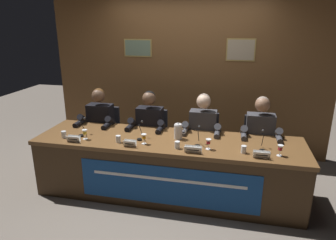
% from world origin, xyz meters
% --- Properties ---
extents(ground_plane, '(12.00, 12.00, 0.00)m').
position_xyz_m(ground_plane, '(0.00, 0.00, 0.00)').
color(ground_plane, '#70665B').
extents(wall_back_panelled, '(4.50, 0.14, 2.60)m').
position_xyz_m(wall_back_panelled, '(0.00, 1.48, 1.30)').
color(wall_back_panelled, brown).
rests_on(wall_back_panelled, ground_plane).
extents(conference_table, '(3.30, 0.89, 0.74)m').
position_xyz_m(conference_table, '(0.00, -0.12, 0.51)').
color(conference_table, brown).
rests_on(conference_table, ground_plane).
extents(chair_far_left, '(0.44, 0.45, 0.90)m').
position_xyz_m(chair_far_left, '(-1.13, 0.63, 0.43)').
color(chair_far_left, black).
rests_on(chair_far_left, ground_plane).
extents(panelist_far_left, '(0.51, 0.48, 1.22)m').
position_xyz_m(panelist_far_left, '(-1.13, 0.43, 0.71)').
color(panelist_far_left, black).
rests_on(panelist_far_left, ground_plane).
extents(nameplate_far_left, '(0.17, 0.06, 0.08)m').
position_xyz_m(nameplate_far_left, '(-1.10, -0.33, 0.78)').
color(nameplate_far_left, white).
rests_on(nameplate_far_left, conference_table).
extents(juice_glass_far_left, '(0.06, 0.06, 0.12)m').
position_xyz_m(juice_glass_far_left, '(-1.00, -0.22, 0.83)').
color(juice_glass_far_left, white).
rests_on(juice_glass_far_left, conference_table).
extents(water_cup_far_left, '(0.06, 0.06, 0.08)m').
position_xyz_m(water_cup_far_left, '(-1.29, -0.23, 0.78)').
color(water_cup_far_left, silver).
rests_on(water_cup_far_left, conference_table).
extents(microphone_far_left, '(0.06, 0.17, 0.22)m').
position_xyz_m(microphone_far_left, '(-1.10, -0.10, 0.82)').
color(microphone_far_left, black).
rests_on(microphone_far_left, conference_table).
extents(chair_center_left, '(0.44, 0.45, 0.90)m').
position_xyz_m(chair_center_left, '(-0.38, 0.63, 0.43)').
color(chair_center_left, black).
rests_on(chair_center_left, ground_plane).
extents(panelist_center_left, '(0.51, 0.48, 1.22)m').
position_xyz_m(panelist_center_left, '(-0.38, 0.43, 0.71)').
color(panelist_center_left, black).
rests_on(panelist_center_left, ground_plane).
extents(nameplate_center_left, '(0.15, 0.06, 0.08)m').
position_xyz_m(nameplate_center_left, '(-0.38, -0.32, 0.78)').
color(nameplate_center_left, white).
rests_on(nameplate_center_left, conference_table).
extents(juice_glass_center_left, '(0.06, 0.06, 0.12)m').
position_xyz_m(juice_glass_center_left, '(-0.25, -0.21, 0.83)').
color(juice_glass_center_left, white).
rests_on(juice_glass_center_left, conference_table).
extents(water_cup_center_left, '(0.06, 0.06, 0.08)m').
position_xyz_m(water_cup_center_left, '(-0.56, -0.23, 0.78)').
color(water_cup_center_left, silver).
rests_on(water_cup_center_left, conference_table).
extents(microphone_center_left, '(0.06, 0.17, 0.22)m').
position_xyz_m(microphone_center_left, '(-0.34, -0.07, 0.82)').
color(microphone_center_left, black).
rests_on(microphone_center_left, conference_table).
extents(chair_center_right, '(0.44, 0.45, 0.90)m').
position_xyz_m(chair_center_right, '(0.38, 0.63, 0.43)').
color(chair_center_right, black).
rests_on(chair_center_right, ground_plane).
extents(panelist_center_right, '(0.51, 0.48, 1.22)m').
position_xyz_m(panelist_center_right, '(0.38, 0.43, 0.71)').
color(panelist_center_right, black).
rests_on(panelist_center_right, ground_plane).
extents(nameplate_center_right, '(0.19, 0.06, 0.08)m').
position_xyz_m(nameplate_center_right, '(0.36, -0.34, 0.78)').
color(nameplate_center_right, white).
rests_on(nameplate_center_right, conference_table).
extents(juice_glass_center_right, '(0.06, 0.06, 0.12)m').
position_xyz_m(juice_glass_center_right, '(0.52, -0.20, 0.83)').
color(juice_glass_center_right, white).
rests_on(juice_glass_center_right, conference_table).
extents(water_cup_center_right, '(0.06, 0.06, 0.08)m').
position_xyz_m(water_cup_center_right, '(0.17, -0.26, 0.78)').
color(water_cup_center_right, silver).
rests_on(water_cup_center_right, conference_table).
extents(microphone_center_right, '(0.06, 0.17, 0.22)m').
position_xyz_m(microphone_center_right, '(0.39, -0.11, 0.82)').
color(microphone_center_right, black).
rests_on(microphone_center_right, conference_table).
extents(chair_far_right, '(0.44, 0.45, 0.90)m').
position_xyz_m(chair_far_right, '(1.13, 0.63, 0.43)').
color(chair_far_right, black).
rests_on(chair_far_right, ground_plane).
extents(panelist_far_right, '(0.51, 0.48, 1.22)m').
position_xyz_m(panelist_far_right, '(1.13, 0.43, 0.71)').
color(panelist_far_right, black).
rests_on(panelist_far_right, ground_plane).
extents(nameplate_far_right, '(0.18, 0.06, 0.08)m').
position_xyz_m(nameplate_far_right, '(1.09, -0.32, 0.78)').
color(nameplate_far_right, white).
rests_on(nameplate_far_right, conference_table).
extents(juice_glass_far_right, '(0.06, 0.06, 0.12)m').
position_xyz_m(juice_glass_far_right, '(1.29, -0.22, 0.83)').
color(juice_glass_far_right, white).
rests_on(juice_glass_far_right, conference_table).
extents(water_cup_far_right, '(0.06, 0.06, 0.08)m').
position_xyz_m(water_cup_far_right, '(0.91, -0.22, 0.78)').
color(water_cup_far_right, silver).
rests_on(water_cup_far_right, conference_table).
extents(microphone_far_right, '(0.06, 0.17, 0.22)m').
position_xyz_m(microphone_far_right, '(1.11, -0.09, 0.82)').
color(microphone_far_right, black).
rests_on(microphone_far_right, conference_table).
extents(water_pitcher_central, '(0.15, 0.10, 0.21)m').
position_xyz_m(water_pitcher_central, '(0.12, 0.05, 0.84)').
color(water_pitcher_central, silver).
rests_on(water_pitcher_central, conference_table).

